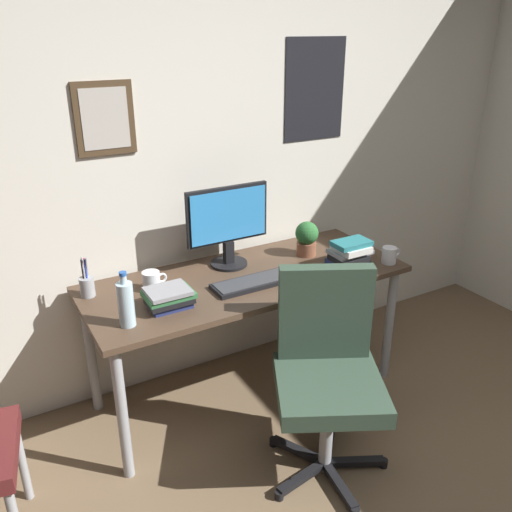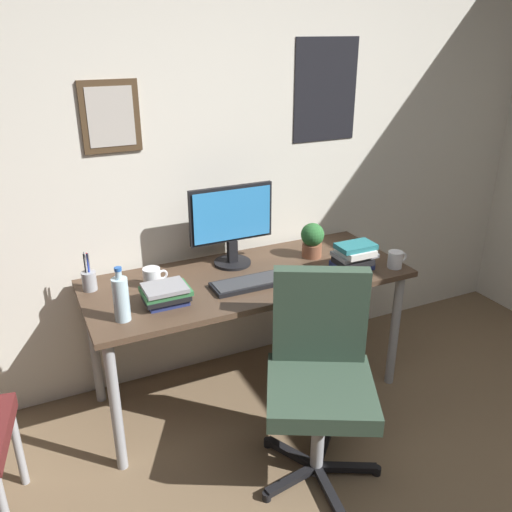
# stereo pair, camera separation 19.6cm
# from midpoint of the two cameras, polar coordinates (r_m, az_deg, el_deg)

# --- Properties ---
(wall_back) EXTENTS (4.40, 0.10, 2.60)m
(wall_back) POSITION_cam_midpoint_polar(r_m,az_deg,el_deg) (2.95, -2.10, 11.29)
(wall_back) COLOR silver
(wall_back) RESTS_ON ground_plane
(desk) EXTENTS (1.67, 0.67, 0.72)m
(desk) POSITION_cam_midpoint_polar(r_m,az_deg,el_deg) (2.81, 1.13, -3.56)
(desk) COLOR #4C3828
(desk) RESTS_ON ground_plane
(office_chair) EXTENTS (0.62, 0.62, 0.95)m
(office_chair) POSITION_cam_midpoint_polar(r_m,az_deg,el_deg) (2.44, 9.14, -11.69)
(office_chair) COLOR #334738
(office_chair) RESTS_ON ground_plane
(monitor) EXTENTS (0.46, 0.20, 0.43)m
(monitor) POSITION_cam_midpoint_polar(r_m,az_deg,el_deg) (2.83, -0.64, 3.59)
(monitor) COLOR black
(monitor) RESTS_ON desk
(keyboard) EXTENTS (0.43, 0.15, 0.03)m
(keyboard) POSITION_cam_midpoint_polar(r_m,az_deg,el_deg) (2.68, 1.86, -2.83)
(keyboard) COLOR black
(keyboard) RESTS_ON desk
(computer_mouse) EXTENTS (0.06, 0.11, 0.04)m
(computer_mouse) POSITION_cam_midpoint_polar(r_m,az_deg,el_deg) (2.79, 7.61, -1.78)
(computer_mouse) COLOR black
(computer_mouse) RESTS_ON desk
(water_bottle) EXTENTS (0.07, 0.07, 0.25)m
(water_bottle) POSITION_cam_midpoint_polar(r_m,az_deg,el_deg) (2.37, -11.87, -4.47)
(water_bottle) COLOR silver
(water_bottle) RESTS_ON desk
(coffee_mug_near) EXTENTS (0.12, 0.09, 0.10)m
(coffee_mug_near) POSITION_cam_midpoint_polar(r_m,az_deg,el_deg) (2.68, -8.91, -2.29)
(coffee_mug_near) COLOR white
(coffee_mug_near) RESTS_ON desk
(coffee_mug_far) EXTENTS (0.12, 0.08, 0.09)m
(coffee_mug_far) POSITION_cam_midpoint_polar(r_m,az_deg,el_deg) (2.98, 16.44, -0.38)
(coffee_mug_far) COLOR white
(coffee_mug_far) RESTS_ON desk
(potted_plant) EXTENTS (0.13, 0.13, 0.20)m
(potted_plant) POSITION_cam_midpoint_polar(r_m,az_deg,el_deg) (3.00, 7.86, 1.79)
(potted_plant) COLOR brown
(potted_plant) RESTS_ON desk
(pen_cup) EXTENTS (0.07, 0.07, 0.20)m
(pen_cup) POSITION_cam_midpoint_polar(r_m,az_deg,el_deg) (2.70, -15.35, -2.48)
(pen_cup) COLOR #9EA0A5
(pen_cup) RESTS_ON desk
(book_stack_left) EXTENTS (0.22, 0.17, 0.09)m
(book_stack_left) POSITION_cam_midpoint_polar(r_m,az_deg,el_deg) (2.50, -7.36, -4.09)
(book_stack_left) COLOR navy
(book_stack_left) RESTS_ON desk
(book_stack_right) EXTENTS (0.22, 0.17, 0.15)m
(book_stack_right) POSITION_cam_midpoint_polar(r_m,az_deg,el_deg) (2.89, 12.29, -0.06)
(book_stack_right) COLOR navy
(book_stack_right) RESTS_ON desk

